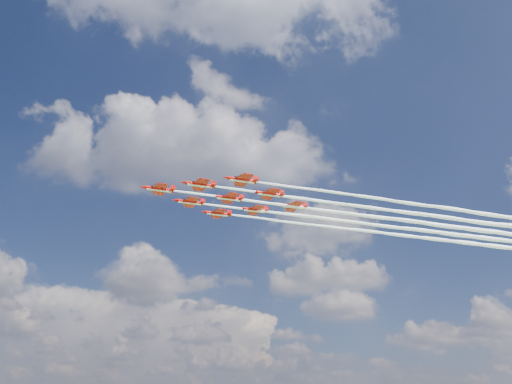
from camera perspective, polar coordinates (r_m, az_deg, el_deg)
jet_lead at (r=153.45m, az=12.71°, el=-2.68°), size 125.00×44.43×2.34m
jet_row2_port at (r=153.68m, az=16.94°, el=-2.24°), size 125.00×44.43×2.34m
jet_row2_starb at (r=163.25m, az=14.51°, el=-3.77°), size 125.00×44.43×2.34m
jet_row3_port at (r=154.76m, az=21.14°, el=-1.80°), size 125.00×44.43×2.34m
jet_row3_centre at (r=163.80m, az=18.48°, el=-3.36°), size 125.00×44.43×2.34m
jet_row3_starb at (r=173.25m, az=16.10°, el=-4.74°), size 125.00×44.43×2.34m
jet_row4_port at (r=165.13m, az=22.41°, el=-2.93°), size 125.00×44.43×2.34m
jet_row4_starb at (r=174.07m, az=19.85°, el=-4.34°), size 125.00×44.43×2.34m
jet_tail at (r=175.62m, az=23.53°, el=-3.93°), size 125.00×44.43×2.34m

